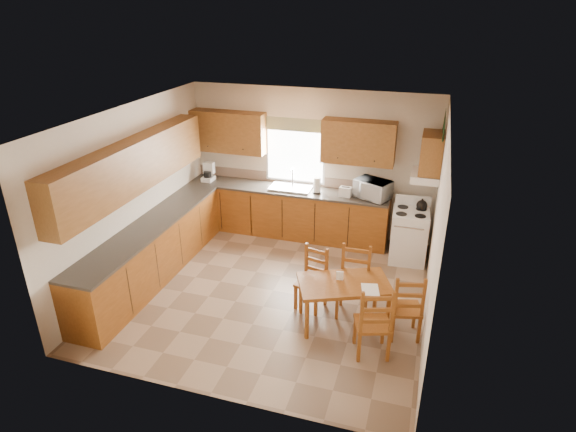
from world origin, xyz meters
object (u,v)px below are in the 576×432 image
(microwave, at_px, (373,189))
(chair_far_right, at_px, (353,283))
(stove, at_px, (409,236))
(chair_near_left, at_px, (373,319))
(chair_near_right, at_px, (406,304))
(chair_far_left, at_px, (311,280))
(dining_table, at_px, (343,303))

(microwave, distance_m, chair_far_right, 2.26)
(stove, relative_size, chair_far_right, 0.87)
(microwave, bearing_deg, chair_near_left, -57.68)
(chair_near_left, xyz_separation_m, chair_near_right, (0.36, 0.48, -0.02))
(stove, distance_m, chair_near_left, 2.58)
(chair_near_right, relative_size, chair_far_left, 1.04)
(microwave, xyz_separation_m, chair_near_right, (0.81, -2.44, -0.61))
(microwave, distance_m, chair_near_right, 2.64)
(microwave, height_order, chair_far_right, microwave)
(chair_near_right, bearing_deg, chair_far_left, -25.06)
(chair_near_left, bearing_deg, microwave, -99.23)
(microwave, bearing_deg, chair_near_right, -48.10)
(chair_near_right, distance_m, chair_far_right, 0.78)
(dining_table, bearing_deg, chair_near_left, -71.02)
(microwave, bearing_deg, chair_far_left, -79.91)
(chair_near_left, bearing_deg, dining_table, -65.57)
(chair_near_left, relative_size, chair_far_right, 0.99)
(chair_near_right, bearing_deg, chair_near_left, 38.74)
(dining_table, relative_size, chair_far_left, 1.31)
(stove, distance_m, chair_near_right, 2.09)
(dining_table, xyz_separation_m, chair_near_left, (0.46, -0.50, 0.18))
(microwave, distance_m, chair_far_left, 2.33)
(microwave, bearing_deg, dining_table, -66.72)
(stove, height_order, chair_far_left, chair_far_left)
(microwave, relative_size, chair_near_left, 0.54)
(chair_far_left, height_order, chair_far_right, chair_far_right)
(stove, height_order, dining_table, stove)
(chair_far_left, bearing_deg, microwave, 89.86)
(chair_near_right, height_order, chair_far_right, chair_far_right)
(dining_table, height_order, chair_far_right, chair_far_right)
(microwave, distance_m, dining_table, 2.53)
(microwave, xyz_separation_m, dining_table, (-0.01, -2.41, -0.76))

